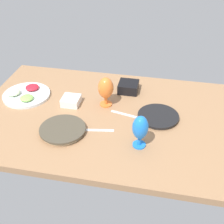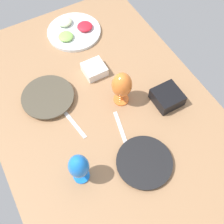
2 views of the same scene
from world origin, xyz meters
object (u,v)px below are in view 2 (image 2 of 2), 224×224
(dinner_plate_right, at_px, (48,98))
(fruit_platter, at_px, (73,30))
(hurricane_glass_blue, at_px, (79,167))
(dinner_plate_left, at_px, (144,162))
(square_bowl_black, at_px, (167,97))
(square_bowl_white, at_px, (94,69))
(hurricane_glass_orange, at_px, (122,86))

(dinner_plate_right, distance_m, fruit_platter, 0.48)
(dinner_plate_right, height_order, hurricane_glass_blue, hurricane_glass_blue)
(dinner_plate_left, xyz_separation_m, square_bowl_black, (0.22, -0.27, 0.02))
(dinner_plate_left, bearing_deg, hurricane_glass_blue, 72.89)
(square_bowl_black, bearing_deg, dinner_plate_right, 60.03)
(dinner_plate_left, height_order, dinner_plate_right, dinner_plate_right)
(dinner_plate_right, height_order, square_bowl_black, square_bowl_black)
(square_bowl_white, bearing_deg, fruit_platter, -5.08)
(fruit_platter, bearing_deg, dinner_plate_left, 175.38)
(hurricane_glass_orange, bearing_deg, dinner_plate_left, 166.91)
(dinner_plate_left, xyz_separation_m, hurricane_glass_orange, (0.34, -0.08, 0.11))
(fruit_platter, bearing_deg, hurricane_glass_orange, -179.24)
(hurricane_glass_orange, relative_size, square_bowl_black, 1.49)
(dinner_plate_right, relative_size, hurricane_glass_blue, 1.37)
(fruit_platter, bearing_deg, hurricane_glass_blue, 157.24)
(dinner_plate_left, distance_m, fruit_platter, 0.88)
(dinner_plate_left, relative_size, square_bowl_white, 2.23)
(dinner_plate_left, relative_size, dinner_plate_right, 0.95)
(hurricane_glass_orange, bearing_deg, hurricane_glass_blue, 126.72)
(hurricane_glass_orange, bearing_deg, square_bowl_white, 9.33)
(square_bowl_black, height_order, square_bowl_white, square_bowl_black)
(square_bowl_white, bearing_deg, dinner_plate_left, 175.65)
(hurricane_glass_orange, xyz_separation_m, square_bowl_white, (0.22, 0.04, -0.09))
(dinner_plate_right, xyz_separation_m, fruit_platter, (0.36, -0.31, 0.00))
(dinner_plate_right, height_order, square_bowl_white, square_bowl_white)
(fruit_platter, distance_m, square_bowl_black, 0.69)
(fruit_platter, height_order, square_bowl_white, fruit_platter)
(dinner_plate_right, relative_size, square_bowl_white, 2.35)
(dinner_plate_right, xyz_separation_m, square_bowl_white, (0.04, -0.28, 0.01))
(hurricane_glass_orange, bearing_deg, dinner_plate_right, 60.37)
(dinner_plate_left, xyz_separation_m, fruit_platter, (0.88, -0.07, 0.00))
(square_bowl_black, bearing_deg, hurricane_glass_orange, 59.47)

